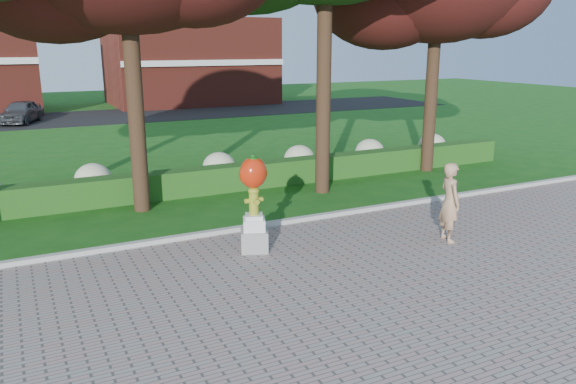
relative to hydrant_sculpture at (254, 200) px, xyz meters
name	(u,v)px	position (x,y,z in m)	size (l,w,h in m)	color
ground	(307,273)	(0.47, -1.60, -1.19)	(100.00, 100.00, 0.00)	#184F13
walkway	(442,372)	(0.47, -5.60, -1.17)	(40.00, 14.00, 0.04)	gray
curb	(250,228)	(0.47, 1.40, -1.12)	(40.00, 0.18, 0.15)	#ADADA5
lawn_hedge	(200,181)	(0.47, 5.40, -0.79)	(24.00, 0.70, 0.80)	#1B4413
hydrangea_row	(207,168)	(1.05, 6.40, -0.64)	(20.10, 1.10, 0.99)	beige
street	(98,117)	(0.47, 26.40, -1.18)	(50.00, 8.00, 0.02)	black
building_right	(190,61)	(8.47, 32.40, 2.01)	(12.00, 8.00, 6.40)	maroon
hydrant_sculpture	(254,200)	(0.00, 0.00, 0.00)	(0.76, 0.76, 2.17)	gray
woman	(450,202)	(4.30, -1.42, -0.22)	(0.68, 0.45, 1.86)	tan
parked_car	(21,112)	(-3.94, 25.44, -0.51)	(1.56, 3.88, 1.32)	#3F4347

